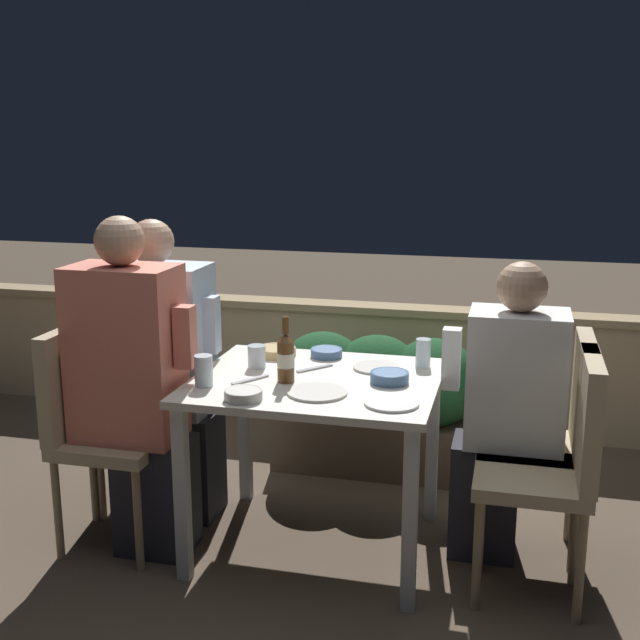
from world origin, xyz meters
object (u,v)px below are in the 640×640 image
object	(u,v)px
person_coral_top	(135,387)
beer_bottle	(286,357)
chair_left_far	(125,389)
chair_right_near	(560,453)
chair_left_near	(93,415)
person_white_polo	(505,411)
person_blue_shirt	(164,370)
chair_right_far	(557,428)

from	to	relation	value
person_coral_top	beer_bottle	size ratio (longest dim) A/B	5.26
chair_left_far	chair_right_near	bearing A→B (deg)	-8.69
chair_left_near	person_white_polo	world-z (taller)	person_white_polo
chair_left_near	person_blue_shirt	world-z (taller)	person_blue_shirt
chair_right_near	beer_bottle	distance (m)	1.06
chair_left_near	chair_left_far	xyz separation A→B (m)	(-0.03, 0.33, 0.00)
chair_left_near	chair_right_near	size ratio (longest dim) A/B	1.00
chair_left_far	beer_bottle	bearing A→B (deg)	-15.75
chair_right_far	chair_left_near	bearing A→B (deg)	-170.54
chair_right_near	chair_right_far	xyz separation A→B (m)	(-0.00, 0.25, 0.00)
person_blue_shirt	chair_right_near	size ratio (longest dim) A/B	1.44
beer_bottle	chair_right_far	bearing A→B (deg)	11.16
chair_right_near	person_white_polo	xyz separation A→B (m)	(-0.20, 0.25, 0.05)
chair_left_far	chair_right_far	world-z (taller)	same
person_blue_shirt	chair_right_near	world-z (taller)	person_blue_shirt
chair_left_near	beer_bottle	distance (m)	0.83
person_blue_shirt	chair_left_far	bearing A→B (deg)	-180.00
beer_bottle	person_coral_top	bearing A→B (deg)	-170.49
person_coral_top	chair_left_far	size ratio (longest dim) A/B	1.49
person_blue_shirt	chair_right_far	xyz separation A→B (m)	(1.64, -0.03, -0.10)
chair_right_far	person_blue_shirt	bearing A→B (deg)	179.08
chair_right_far	person_coral_top	bearing A→B (deg)	-169.44
chair_right_near	person_white_polo	size ratio (longest dim) A/B	0.76
chair_left_far	person_white_polo	distance (m)	1.63
chair_right_far	beer_bottle	size ratio (longest dim) A/B	3.53
chair_left_near	chair_left_far	bearing A→B (deg)	95.00
chair_left_near	chair_left_far	distance (m)	0.33
chair_left_near	person_white_polo	xyz separation A→B (m)	(1.60, 0.30, 0.05)
person_coral_top	person_white_polo	world-z (taller)	person_coral_top
person_coral_top	chair_left_near	bearing A→B (deg)	180.00
chair_right_near	chair_right_far	distance (m)	0.25
person_coral_top	chair_right_near	world-z (taller)	person_coral_top
person_white_polo	chair_right_near	bearing A→B (deg)	-51.91
chair_right_near	beer_bottle	bearing A→B (deg)	177.09
chair_left_near	person_blue_shirt	size ratio (longest dim) A/B	0.70
chair_left_near	beer_bottle	world-z (taller)	beer_bottle
person_white_polo	beer_bottle	distance (m)	0.88
chair_left_near	chair_right_far	distance (m)	1.83
person_blue_shirt	chair_right_far	bearing A→B (deg)	-0.92
person_coral_top	person_white_polo	bearing A→B (deg)	12.00
chair_left_near	person_coral_top	world-z (taller)	person_coral_top
chair_right_far	beer_bottle	xyz separation A→B (m)	(-1.02, -0.20, 0.27)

